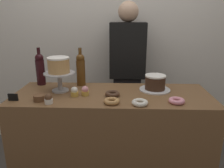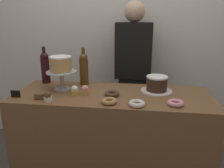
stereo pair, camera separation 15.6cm
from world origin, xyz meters
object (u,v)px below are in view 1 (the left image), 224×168
(cupcake_chocolate, at_px, (48,99))
(barista_figure, at_px, (127,77))
(wine_bottle_dark_red, at_px, (40,68))
(donut_sugar, at_px, (140,103))
(wine_bottle_amber, at_px, (81,69))
(cupcake_vanilla, at_px, (74,92))
(donut_maple, at_px, (112,101))
(donut_pink, at_px, (177,101))
(cookie_stack, at_px, (39,98))
(white_layer_cake, at_px, (59,65))
(chocolate_round_cake, at_px, (155,82))
(cupcake_strawberry, at_px, (85,91))
(cake_stand_pedestal, at_px, (60,78))
(price_sign_chalkboard, at_px, (13,97))
(donut_chocolate, at_px, (112,94))

(cupcake_chocolate, relative_size, barista_figure, 0.05)
(wine_bottle_dark_red, height_order, donut_sugar, wine_bottle_dark_red)
(wine_bottle_amber, bearing_deg, barista_figure, 44.66)
(cupcake_vanilla, height_order, cupcake_chocolate, same)
(wine_bottle_amber, distance_m, donut_maple, 0.52)
(wine_bottle_amber, height_order, donut_maple, wine_bottle_amber)
(cupcake_chocolate, xyz_separation_m, donut_sugar, (0.63, 0.00, -0.02))
(cupcake_chocolate, distance_m, donut_pink, 0.89)
(wine_bottle_amber, distance_m, cookie_stack, 0.47)
(cupcake_chocolate, bearing_deg, white_layer_cake, 87.30)
(chocolate_round_cake, distance_m, cupcake_vanilla, 0.65)
(white_layer_cake, distance_m, barista_figure, 0.84)
(cupcake_vanilla, xyz_separation_m, cupcake_strawberry, (0.08, 0.02, 0.00))
(cake_stand_pedestal, bearing_deg, price_sign_chalkboard, -142.21)
(donut_maple, bearing_deg, wine_bottle_dark_red, 146.84)
(donut_chocolate, bearing_deg, donut_sugar, -41.07)
(cake_stand_pedestal, height_order, cupcake_vanilla, cake_stand_pedestal)
(cupcake_vanilla, bearing_deg, donut_maple, -24.74)
(chocolate_round_cake, height_order, donut_sugar, chocolate_round_cake)
(cake_stand_pedestal, bearing_deg, barista_figure, 46.29)
(donut_maple, xyz_separation_m, donut_chocolate, (0.00, 0.15, 0.00))
(wine_bottle_amber, height_order, barista_figure, barista_figure)
(cake_stand_pedestal, height_order, wine_bottle_amber, wine_bottle_amber)
(donut_chocolate, bearing_deg, price_sign_chalkboard, -169.90)
(cookie_stack, bearing_deg, donut_maple, -3.16)
(cake_stand_pedestal, height_order, chocolate_round_cake, cake_stand_pedestal)
(cake_stand_pedestal, bearing_deg, chocolate_round_cake, 3.90)
(white_layer_cake, relative_size, barista_figure, 0.11)
(wine_bottle_amber, relative_size, donut_sugar, 2.91)
(chocolate_round_cake, bearing_deg, price_sign_chalkboard, -165.45)
(donut_chocolate, relative_size, cookie_stack, 1.33)
(chocolate_round_cake, height_order, price_sign_chalkboard, chocolate_round_cake)
(cake_stand_pedestal, distance_m, wine_bottle_amber, 0.22)
(donut_pink, bearing_deg, chocolate_round_cake, 112.55)
(donut_chocolate, xyz_separation_m, donut_sugar, (0.19, -0.17, 0.00))
(white_layer_cake, height_order, cupcake_strawberry, white_layer_cake)
(cake_stand_pedestal, height_order, donut_chocolate, cake_stand_pedestal)
(donut_chocolate, relative_size, donut_pink, 1.00)
(white_layer_cake, bearing_deg, cupcake_chocolate, -92.70)
(white_layer_cake, height_order, wine_bottle_amber, wine_bottle_amber)
(price_sign_chalkboard, bearing_deg, cookie_stack, 1.30)
(cupcake_chocolate, distance_m, barista_figure, 1.02)
(cupcake_strawberry, distance_m, barista_figure, 0.76)
(cupcake_vanilla, relative_size, barista_figure, 0.05)
(cake_stand_pedestal, bearing_deg, cookie_stack, -113.61)
(price_sign_chalkboard, bearing_deg, cupcake_chocolate, -9.38)
(wine_bottle_dark_red, xyz_separation_m, barista_figure, (0.77, 0.41, -0.19))
(cake_stand_pedestal, xyz_separation_m, cupcake_vanilla, (0.14, -0.11, -0.07))
(white_layer_cake, xyz_separation_m, donut_chocolate, (0.42, -0.09, -0.20))
(donut_sugar, xyz_separation_m, price_sign_chalkboard, (-0.90, 0.04, 0.01))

